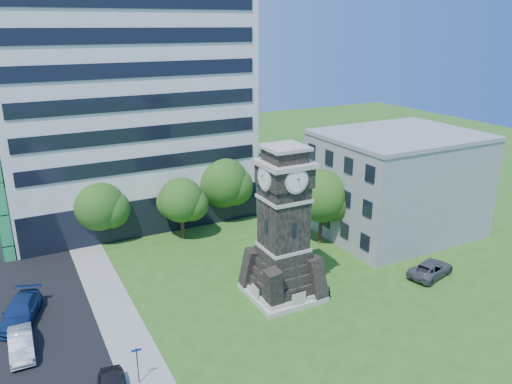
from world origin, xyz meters
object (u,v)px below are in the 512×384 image
clock_tower (283,234)px  car_east_lot (431,269)px  car_street_mid (21,344)px  street_sign (137,362)px  car_street_north (21,311)px  park_bench (320,295)px

clock_tower → car_east_lot: size_ratio=2.57×
car_street_mid → street_sign: 8.89m
car_street_north → car_east_lot: 32.87m
car_street_mid → car_east_lot: 32.23m
car_street_mid → street_sign: bearing=-45.9°
clock_tower → street_sign: bearing=-158.7°
car_street_mid → park_bench: size_ratio=2.60×
car_street_north → car_east_lot: car_street_north is taller
car_street_mid → car_east_lot: bearing=-7.2°
car_street_mid → street_sign: (6.05, -6.46, 0.88)m
park_bench → clock_tower: bearing=130.8°
clock_tower → park_bench: 5.71m
car_street_mid → car_street_north: 4.17m
car_street_mid → car_street_north: size_ratio=0.78×
clock_tower → street_sign: size_ratio=4.87×
street_sign → car_east_lot: bearing=10.2°
car_street_mid → park_bench: car_street_mid is taller
clock_tower → car_street_mid: 19.62m
park_bench → street_sign: street_sign is taller
car_street_north → street_sign: 12.14m
clock_tower → street_sign: clock_tower is taller
clock_tower → car_street_north: size_ratio=2.27×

